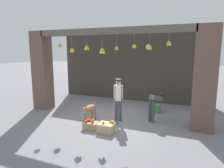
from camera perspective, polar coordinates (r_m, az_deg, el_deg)
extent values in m
plane|color=slate|center=(7.66, -1.36, -10.03)|extent=(60.00, 60.00, 0.00)
cube|color=#38332D|center=(10.23, 5.85, 4.63)|extent=(7.80, 0.12, 3.37)
cube|color=brown|center=(9.29, -19.29, 3.61)|extent=(0.70, 0.60, 3.37)
cube|color=brown|center=(6.95, 25.00, 1.31)|extent=(0.70, 0.60, 3.37)
cube|color=#5B564C|center=(7.34, -1.08, 14.87)|extent=(5.90, 0.24, 0.24)
cylinder|color=#B2AD99|center=(8.42, -14.72, 12.09)|extent=(0.01, 0.01, 0.29)
ellipsoid|color=yellow|center=(8.39, -14.43, 10.60)|extent=(0.11, 0.06, 0.17)
ellipsoid|color=yellow|center=(8.45, -14.49, 10.59)|extent=(0.06, 0.11, 0.17)
ellipsoid|color=yellow|center=(8.44, -14.88, 10.58)|extent=(0.11, 0.06, 0.17)
ellipsoid|color=yellow|center=(8.38, -14.83, 10.59)|extent=(0.06, 0.11, 0.17)
cylinder|color=#B2AD99|center=(8.08, -11.42, 11.68)|extent=(0.01, 0.01, 0.48)
ellipsoid|color=yellow|center=(8.05, -11.05, 9.39)|extent=(0.13, 0.07, 0.20)
ellipsoid|color=yellow|center=(8.10, -11.03, 9.39)|extent=(0.10, 0.12, 0.21)
ellipsoid|color=yellow|center=(8.12, -11.32, 9.38)|extent=(0.10, 0.12, 0.21)
ellipsoid|color=yellow|center=(8.10, -11.63, 9.37)|extent=(0.13, 0.07, 0.20)
ellipsoid|color=yellow|center=(8.05, -11.66, 9.37)|extent=(0.10, 0.12, 0.21)
ellipsoid|color=yellow|center=(8.03, -11.36, 9.38)|extent=(0.10, 0.12, 0.21)
cylinder|color=#B2AD99|center=(7.68, -7.27, 12.25)|extent=(0.01, 0.01, 0.38)
ellipsoid|color=yellow|center=(7.65, -6.89, 10.18)|extent=(0.13, 0.07, 0.20)
ellipsoid|color=yellow|center=(7.71, -6.95, 10.18)|extent=(0.09, 0.13, 0.21)
ellipsoid|color=yellow|center=(7.72, -7.37, 10.17)|extent=(0.12, 0.11, 0.21)
ellipsoid|color=yellow|center=(7.67, -7.59, 10.17)|extent=(0.12, 0.11, 0.21)
ellipsoid|color=yellow|center=(7.63, -7.30, 10.18)|extent=(0.09, 0.13, 0.21)
cylinder|color=#B2AD99|center=(7.43, -2.85, 12.00)|extent=(0.01, 0.01, 0.48)
ellipsoid|color=yellow|center=(7.40, -2.44, 9.41)|extent=(0.14, 0.08, 0.22)
ellipsoid|color=yellow|center=(7.48, -2.64, 9.41)|extent=(0.08, 0.14, 0.22)
ellipsoid|color=yellow|center=(7.45, -3.20, 9.40)|extent=(0.14, 0.08, 0.22)
ellipsoid|color=yellow|center=(7.38, -3.01, 9.40)|extent=(0.08, 0.14, 0.22)
cylinder|color=#B2AD99|center=(7.20, 1.32, 12.36)|extent=(0.01, 0.01, 0.41)
ellipsoid|color=gold|center=(7.17, 1.60, 10.15)|extent=(0.10, 0.06, 0.16)
ellipsoid|color=gold|center=(7.23, 1.42, 10.15)|extent=(0.06, 0.10, 0.16)
ellipsoid|color=gold|center=(7.20, 1.01, 10.15)|extent=(0.10, 0.06, 0.16)
ellipsoid|color=gold|center=(7.15, 1.19, 10.16)|extent=(0.06, 0.10, 0.16)
cylinder|color=#B2AD99|center=(7.00, 6.40, 12.64)|extent=(0.01, 0.01, 0.35)
ellipsoid|color=yellow|center=(6.98, 6.67, 10.65)|extent=(0.10, 0.05, 0.15)
ellipsoid|color=yellow|center=(7.02, 6.45, 10.65)|extent=(0.05, 0.10, 0.15)
ellipsoid|color=yellow|center=(7.00, 6.06, 10.66)|extent=(0.10, 0.05, 0.15)
ellipsoid|color=yellow|center=(6.95, 6.28, 10.66)|extent=(0.05, 0.10, 0.15)
cylinder|color=#B2AD99|center=(6.85, 10.72, 12.43)|extent=(0.01, 0.01, 0.39)
ellipsoid|color=yellow|center=(6.84, 11.01, 10.15)|extent=(0.11, 0.06, 0.18)
ellipsoid|color=yellow|center=(6.89, 10.72, 10.16)|extent=(0.06, 0.11, 0.18)
ellipsoid|color=yellow|center=(6.86, 10.28, 10.17)|extent=(0.11, 0.06, 0.18)
ellipsoid|color=yellow|center=(6.80, 10.57, 10.17)|extent=(0.06, 0.11, 0.18)
cylinder|color=#B2AD99|center=(6.80, 16.02, 12.79)|extent=(0.01, 0.01, 0.26)
ellipsoid|color=gold|center=(6.78, 16.30, 11.03)|extent=(0.11, 0.06, 0.17)
ellipsoid|color=gold|center=(6.83, 16.09, 11.03)|extent=(0.08, 0.11, 0.18)
ellipsoid|color=gold|center=(6.82, 15.66, 11.05)|extent=(0.11, 0.09, 0.18)
ellipsoid|color=gold|center=(6.77, 15.61, 11.06)|extent=(0.11, 0.09, 0.18)
ellipsoid|color=gold|center=(6.74, 16.01, 11.05)|extent=(0.08, 0.11, 0.18)
ellipsoid|color=#9E7042|center=(7.37, -6.30, -6.86)|extent=(0.30, 0.61, 0.24)
cylinder|color=#9E7042|center=(7.25, -6.83, -9.65)|extent=(0.07, 0.07, 0.39)
cylinder|color=#9E7042|center=(7.33, -7.74, -9.45)|extent=(0.07, 0.07, 0.39)
cylinder|color=#9E7042|center=(7.59, -4.83, -8.69)|extent=(0.07, 0.07, 0.39)
cylinder|color=#9E7042|center=(7.67, -5.72, -8.52)|extent=(0.07, 0.07, 0.39)
ellipsoid|color=#9E7042|center=(7.10, -7.83, -7.09)|extent=(0.17, 0.23, 0.16)
cone|color=brown|center=(7.05, -7.54, -6.48)|extent=(0.05, 0.05, 0.07)
cone|color=brown|center=(7.10, -8.16, -6.37)|extent=(0.05, 0.05, 0.07)
cylinder|color=#9E7042|center=(7.62, -4.89, -6.09)|extent=(0.06, 0.19, 0.24)
cylinder|color=#424247|center=(7.39, 2.34, -7.64)|extent=(0.11, 0.11, 0.77)
cylinder|color=#424247|center=(7.40, 1.24, -7.63)|extent=(0.11, 0.11, 0.77)
cube|color=white|center=(7.22, 1.82, -2.55)|extent=(0.25, 0.23, 0.58)
cylinder|color=tan|center=(7.21, 2.93, -2.29)|extent=(0.06, 0.06, 0.51)
cylinder|color=tan|center=(7.22, 0.71, -2.27)|extent=(0.06, 0.06, 0.51)
sphere|color=tan|center=(7.15, 1.83, 0.48)|extent=(0.20, 0.20, 0.20)
cylinder|color=#2D2D2D|center=(7.14, 1.84, 1.15)|extent=(0.20, 0.20, 0.07)
cube|color=#2D2D2D|center=(7.04, 1.82, 0.79)|extent=(0.20, 0.16, 0.01)
cylinder|color=#424247|center=(7.43, 10.74, -7.66)|extent=(0.11, 0.11, 0.78)
cylinder|color=#424247|center=(7.35, 11.63, -7.88)|extent=(0.11, 0.11, 0.78)
cube|color=#4C5B4C|center=(7.48, 12.51, -3.91)|extent=(0.44, 0.62, 0.31)
sphere|color=black|center=(7.76, 14.06, -2.93)|extent=(0.19, 0.19, 0.19)
cube|color=tan|center=(6.51, -1.65, -12.38)|extent=(0.51, 0.41, 0.28)
sphere|color=orange|center=(6.45, 0.16, -10.88)|extent=(0.09, 0.09, 0.09)
sphere|color=orange|center=(6.47, 0.18, -10.81)|extent=(0.09, 0.09, 0.09)
sphere|color=orange|center=(6.51, 0.27, -10.70)|extent=(0.09, 0.09, 0.09)
sphere|color=orange|center=(6.54, -0.42, -10.60)|extent=(0.09, 0.09, 0.09)
sphere|color=orange|center=(6.42, -2.53, -10.99)|extent=(0.09, 0.09, 0.09)
cube|color=tan|center=(6.79, -6.05, -11.71)|extent=(0.46, 0.34, 0.24)
sphere|color=red|center=(6.64, -5.62, -10.77)|extent=(0.09, 0.09, 0.09)
sphere|color=red|center=(6.72, -7.54, -10.54)|extent=(0.09, 0.09, 0.09)
sphere|color=red|center=(6.79, -7.02, -10.30)|extent=(0.09, 0.09, 0.09)
sphere|color=#99B238|center=(6.81, -5.45, -10.21)|extent=(0.09, 0.09, 0.09)
sphere|color=red|center=(6.77, -6.35, -10.37)|extent=(0.09, 0.09, 0.09)
sphere|color=red|center=(6.74, -5.55, -10.44)|extent=(0.09, 0.09, 0.09)
sphere|color=red|center=(6.85, -6.66, -10.13)|extent=(0.09, 0.09, 0.09)
sphere|color=red|center=(6.71, -7.40, -10.59)|extent=(0.09, 0.09, 0.09)
cube|color=#42844C|center=(8.64, 12.23, -6.83)|extent=(0.40, 0.32, 0.32)
cylinder|color=#2D60AD|center=(7.07, 1.50, -10.85)|extent=(0.06, 0.06, 0.21)
cylinder|color=black|center=(7.03, 1.51, -9.95)|extent=(0.04, 0.04, 0.02)
cylinder|color=black|center=(9.92, 10.35, 10.35)|extent=(0.27, 0.01, 0.27)
cylinder|color=white|center=(9.91, 10.34, 10.35)|extent=(0.25, 0.02, 0.25)
cube|color=black|center=(9.89, 10.33, 10.51)|extent=(0.01, 0.01, 0.07)
cube|color=black|center=(9.89, 10.54, 10.35)|extent=(0.10, 0.01, 0.01)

